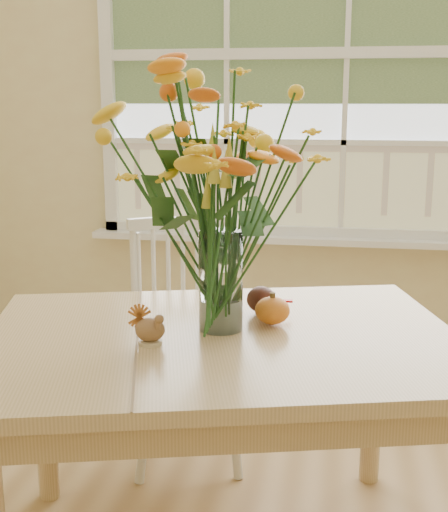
# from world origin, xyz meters

# --- Properties ---
(wall_back) EXTENTS (4.00, 0.02, 2.70)m
(wall_back) POSITION_xyz_m (0.00, 2.25, 1.35)
(wall_back) COLOR beige
(wall_back) RESTS_ON floor
(window) EXTENTS (2.42, 0.12, 1.74)m
(window) POSITION_xyz_m (0.00, 2.21, 1.53)
(window) COLOR silver
(window) RESTS_ON wall_back
(dining_table) EXTENTS (1.51, 1.25, 0.70)m
(dining_table) POSITION_xyz_m (-0.32, 0.74, 0.61)
(dining_table) COLOR tan
(dining_table) RESTS_ON floor
(windsor_chair) EXTENTS (0.50, 0.49, 0.89)m
(windsor_chair) POSITION_xyz_m (-0.57, 1.36, 0.50)
(windsor_chair) COLOR white
(windsor_chair) RESTS_ON floor
(flower_vase) EXTENTS (0.59, 0.59, 0.70)m
(flower_vase) POSITION_xyz_m (-0.33, 0.79, 1.12)
(flower_vase) COLOR white
(flower_vase) RESTS_ON dining_table
(pumpkin) EXTENTS (0.10, 0.10, 0.08)m
(pumpkin) POSITION_xyz_m (-0.19, 0.84, 0.74)
(pumpkin) COLOR #CA5117
(pumpkin) RESTS_ON dining_table
(turkey_figurine) EXTENTS (0.09, 0.07, 0.10)m
(turkey_figurine) POSITION_xyz_m (-0.50, 0.63, 0.74)
(turkey_figurine) COLOR #CCB78C
(turkey_figurine) RESTS_ON dining_table
(dark_gourd) EXTENTS (0.13, 0.10, 0.08)m
(dark_gourd) POSITION_xyz_m (-0.24, 0.95, 0.74)
(dark_gourd) COLOR #38160F
(dark_gourd) RESTS_ON dining_table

